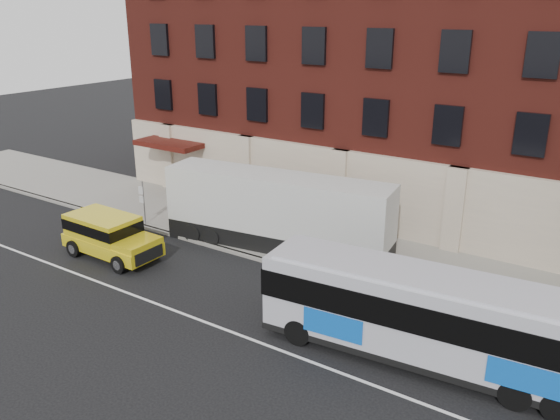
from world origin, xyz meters
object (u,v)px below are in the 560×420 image
Objects in this scene: city_bus at (436,317)px; yellow_suv at (108,234)px; shipping_container at (277,213)px; sign_pole at (143,201)px.

yellow_suv is (-15.43, 0.03, -0.61)m from city_bus.
yellow_suv is 7.86m from shipping_container.
sign_pole is 0.22× the size of city_bus.
city_bus is 2.26× the size of yellow_suv.
shipping_container reaches higher than yellow_suv.
sign_pole is at bearing -168.90° from shipping_container.
city_bus reaches higher than yellow_suv.
shipping_container is at bearing 11.10° from sign_pole.
city_bus reaches higher than sign_pole.
city_bus is at bearing -11.96° from sign_pole.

